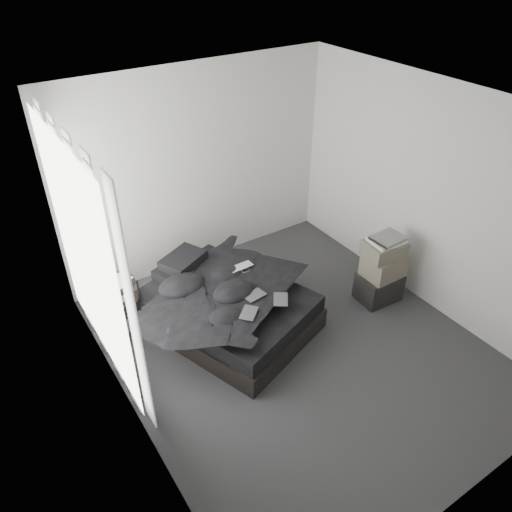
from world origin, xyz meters
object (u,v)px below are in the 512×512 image
side_stand (122,309)px  laptop (243,264)px  bed (228,317)px  box_lower (379,286)px

side_stand → laptop: bearing=-15.9°
bed → laptop: (0.30, 0.15, 0.53)m
bed → box_lower: bearing=-37.1°
bed → laptop: 0.63m
bed → box_lower: (1.78, -0.58, 0.06)m
side_stand → bed: bearing=-27.1°
bed → laptop: laptop is taller
laptop → side_stand: (-1.33, 0.38, -0.30)m
side_stand → box_lower: (2.81, -1.11, -0.17)m
bed → side_stand: size_ratio=2.55×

